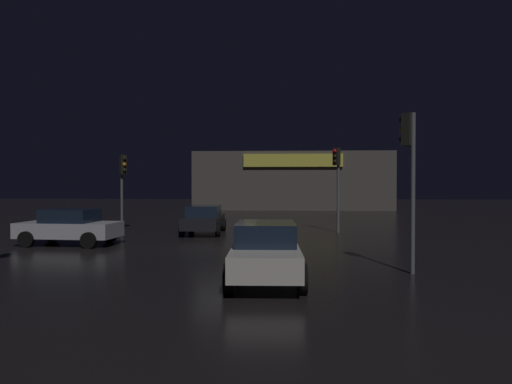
% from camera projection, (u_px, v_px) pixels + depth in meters
% --- Properties ---
extents(ground_plane, '(120.00, 120.00, 0.00)m').
position_uv_depth(ground_plane, '(225.00, 247.00, 18.80)').
color(ground_plane, black).
extents(store_building, '(19.51, 9.46, 5.72)m').
position_uv_depth(store_building, '(292.00, 181.00, 49.00)').
color(store_building, '#4C4742').
rests_on(store_building, ground).
extents(traffic_signal_opposite, '(0.43, 0.42, 4.53)m').
position_uv_depth(traffic_signal_opposite, '(409.00, 157.00, 13.15)').
color(traffic_signal_opposite, '#595B60').
rests_on(traffic_signal_opposite, ground).
extents(traffic_signal_cross_left, '(0.42, 0.42, 4.11)m').
position_uv_depth(traffic_signal_cross_left, '(123.00, 176.00, 25.18)').
color(traffic_signal_cross_left, '#595B60').
rests_on(traffic_signal_cross_left, ground).
extents(traffic_signal_cross_right, '(0.42, 0.43, 4.42)m').
position_uv_depth(traffic_signal_cross_right, '(337.00, 173.00, 24.22)').
color(traffic_signal_cross_right, '#595B60').
rests_on(traffic_signal_cross_right, ground).
extents(car_near, '(4.13, 2.30, 1.50)m').
position_uv_depth(car_near, '(70.00, 226.00, 19.37)').
color(car_near, '#B7B7BF').
rests_on(car_near, ground).
extents(car_far, '(2.02, 4.38, 1.52)m').
position_uv_depth(car_far, '(266.00, 250.00, 12.17)').
color(car_far, silver).
rests_on(car_far, ground).
extents(car_crossing, '(2.07, 4.29, 1.43)m').
position_uv_depth(car_crossing, '(204.00, 219.00, 23.83)').
color(car_crossing, black).
rests_on(car_crossing, ground).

